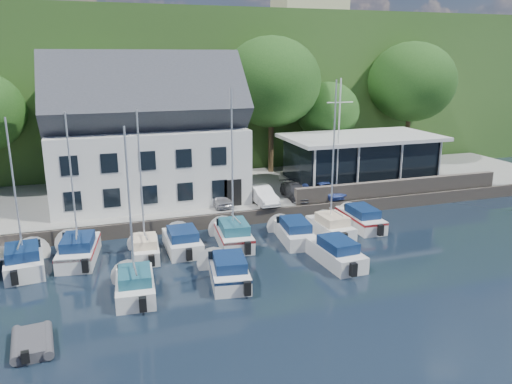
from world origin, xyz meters
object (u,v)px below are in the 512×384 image
boat_r1_2 (142,191)px  boat_r1_6 (333,168)px  car_silver (218,198)px  boat_r1_1 (72,182)px  boat_r1_5 (294,229)px  boat_r2_1 (130,211)px  harbor_building (147,143)px  boat_r1_0 (14,189)px  car_blue (325,189)px  flagpole (338,138)px  boat_r1_7 (360,216)px  boat_r1_4 (232,171)px  car_white (262,195)px  boat_r1_3 (182,239)px  boat_r2_2 (228,268)px  club_pavilion (360,159)px  dinghy_1 (32,341)px  boat_r2_3 (336,250)px  car_dgrey (295,191)px

boat_r1_2 → boat_r1_6: 12.21m
car_silver → boat_r1_1: boat_r1_1 is taller
boat_r1_5 → boat_r2_1: bearing=-150.0°
harbor_building → boat_r1_0: (-8.15, -9.21, -0.59)m
car_blue → flagpole: (1.13, 0.23, 3.95)m
boat_r1_5 → boat_r1_1: bearing=-178.0°
boat_r1_2 → boat_r1_7: bearing=7.7°
boat_r1_1 → boat_r1_6: (15.96, -0.92, -0.14)m
car_silver → boat_r1_5: car_silver is taller
boat_r1_0 → boat_r1_4: bearing=-4.7°
car_white → boat_r1_0: 17.03m
car_blue → boat_r1_1: boat_r1_1 is taller
boat_r1_0 → boat_r1_1: size_ratio=1.00×
boat_r1_0 → boat_r1_3: 9.84m
boat_r1_5 → boat_r1_6: boat_r1_6 is taller
car_white → boat_r2_2: bearing=-121.0°
boat_r1_0 → club_pavilion: bearing=12.3°
boat_r1_6 → car_white: bearing=115.6°
boat_r1_1 → boat_r1_3: bearing=5.2°
boat_r1_2 → dinghy_1: bearing=-118.9°
boat_r1_5 → boat_r1_7: (5.50, 0.99, 0.03)m
car_white → boat_r1_2: size_ratio=0.48×
boat_r1_6 → boat_r2_3: size_ratio=1.49×
boat_r1_3 → boat_r2_2: boat_r2_2 is taller
car_white → boat_r2_3: (1.16, -9.68, -0.87)m
car_silver → boat_r1_7: size_ratio=0.49×
flagpole → boat_r1_5: bearing=-135.8°
boat_r1_5 → boat_r2_3: size_ratio=1.04×
car_white → dinghy_1: size_ratio=1.40×
car_blue → flagpole: size_ratio=0.38×
boat_r1_2 → boat_r2_3: boat_r1_2 is taller
harbor_building → boat_r2_1: size_ratio=1.62×
club_pavilion → boat_r1_0: bearing=-161.6°
club_pavilion → boat_r1_2: bearing=-155.7°
car_dgrey → boat_r1_4: (-6.58, -5.42, 3.24)m
club_pavilion → boat_r1_1: boat_r1_1 is taller
boat_r1_2 → boat_r2_1: size_ratio=0.92×
flagpole → boat_r1_2: flagpole is taller
boat_r1_0 → car_white: bearing=12.0°
boat_r1_3 → car_dgrey: bearing=28.8°
car_blue → boat_r1_0: (-21.19, -5.44, 3.17)m
boat_r1_2 → boat_r2_2: (3.87, -4.72, -3.36)m
club_pavilion → boat_r1_5: size_ratio=2.04×
boat_r1_4 → boat_r1_2: bearing=-170.8°
car_dgrey → boat_r1_5: bearing=-112.1°
boat_r2_1 → boat_r2_3: boat_r2_1 is taller
boat_r1_7 → boat_r2_3: size_ratio=1.06×
club_pavilion → boat_r2_2: (-15.62, -13.53, -2.31)m
boat_r1_4 → boat_r2_1: size_ratio=1.08×
boat_r2_1 → boat_r1_6: bearing=23.7°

